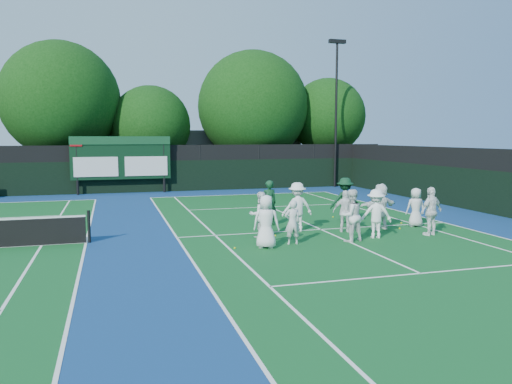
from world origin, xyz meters
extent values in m
plane|color=#19340E|center=(0.00, 0.00, 0.00)|extent=(120.00, 120.00, 0.00)
cube|color=navy|center=(-6.00, 1.00, 0.00)|extent=(34.00, 32.00, 0.01)
cube|color=#115421|center=(0.00, 1.00, 0.01)|extent=(10.97, 23.77, 0.00)
cube|color=white|center=(0.00, 12.88, 0.01)|extent=(10.97, 0.08, 0.00)
cube|color=white|center=(-5.49, 1.00, 0.01)|extent=(0.08, 23.77, 0.00)
cube|color=white|center=(5.49, 1.00, 0.01)|extent=(0.08, 23.77, 0.00)
cube|color=white|center=(-4.12, 1.00, 0.01)|extent=(0.08, 23.77, 0.00)
cube|color=white|center=(4.12, 1.00, 0.01)|extent=(0.08, 23.77, 0.00)
cube|color=white|center=(0.00, -5.40, 0.01)|extent=(8.23, 0.08, 0.00)
cube|color=white|center=(0.00, 7.40, 0.01)|extent=(8.23, 0.08, 0.00)
cube|color=white|center=(0.00, 1.00, 0.01)|extent=(0.08, 12.80, 0.00)
cube|color=white|center=(-8.52, 1.00, 0.01)|extent=(0.08, 23.77, 0.00)
cube|color=white|center=(-9.88, 1.00, 0.01)|extent=(0.08, 23.77, 0.00)
cube|color=black|center=(-6.00, 16.00, 1.00)|extent=(34.00, 0.08, 2.00)
cube|color=black|center=(-6.00, 16.00, 2.50)|extent=(34.00, 0.05, 1.00)
cylinder|color=black|center=(-9.60, 15.60, 1.75)|extent=(0.16, 0.16, 3.50)
cylinder|color=black|center=(-4.40, 15.60, 1.75)|extent=(0.16, 0.16, 3.50)
cube|color=black|center=(-7.00, 15.60, 2.20)|extent=(6.00, 0.15, 2.60)
cube|color=#124121|center=(-7.00, 15.50, 3.30)|extent=(6.00, 0.05, 0.50)
cube|color=silver|center=(-8.50, 15.50, 1.70)|extent=(2.60, 0.04, 1.20)
cube|color=silver|center=(-5.50, 15.50, 1.70)|extent=(2.60, 0.04, 1.20)
cube|color=#A40D14|center=(-9.60, 15.50, 3.20)|extent=(0.70, 0.04, 0.50)
cube|color=slate|center=(-2.00, 24.00, 2.00)|extent=(18.00, 6.00, 4.00)
cylinder|color=black|center=(7.50, 15.70, 5.00)|extent=(0.16, 0.16, 10.00)
cube|color=black|center=(7.50, 15.70, 10.00)|extent=(1.20, 0.30, 0.25)
cylinder|color=black|center=(-8.40, 1.00, 0.55)|extent=(0.10, 0.10, 1.10)
cylinder|color=#311A0D|center=(-10.70, 19.50, 1.52)|extent=(0.44, 0.44, 3.03)
sphere|color=black|center=(-10.70, 19.50, 5.94)|extent=(7.75, 7.75, 7.75)
sphere|color=black|center=(-10.10, 19.80, 5.16)|extent=(5.42, 5.42, 5.42)
cylinder|color=#311A0D|center=(-4.87, 19.50, 1.10)|extent=(0.44, 0.44, 2.20)
sphere|color=black|center=(-4.87, 19.50, 4.29)|extent=(5.57, 5.57, 5.57)
sphere|color=black|center=(-4.27, 19.80, 3.74)|extent=(3.90, 3.90, 3.90)
cylinder|color=#311A0D|center=(2.58, 19.50, 1.35)|extent=(0.44, 0.44, 2.71)
sphere|color=black|center=(2.58, 19.50, 5.75)|extent=(8.12, 8.12, 8.12)
sphere|color=black|center=(3.18, 19.80, 4.94)|extent=(5.68, 5.68, 5.68)
cylinder|color=#311A0D|center=(8.57, 19.50, 1.46)|extent=(0.44, 0.44, 2.92)
sphere|color=black|center=(8.57, 19.50, 5.10)|extent=(5.81, 5.81, 5.81)
sphere|color=black|center=(9.17, 19.80, 4.52)|extent=(4.07, 4.07, 4.07)
sphere|color=#B7CC18|center=(-3.95, -1.27, 0.03)|extent=(0.07, 0.07, 0.07)
sphere|color=#B7CC18|center=(1.66, 3.46, 0.03)|extent=(0.07, 0.07, 0.07)
sphere|color=#B7CC18|center=(2.94, 0.23, 0.03)|extent=(0.07, 0.07, 0.07)
sphere|color=#B7CC18|center=(-2.09, 0.27, 0.03)|extent=(0.07, 0.07, 0.07)
sphere|color=#B7CC18|center=(-1.01, 1.38, 0.03)|extent=(0.07, 0.07, 0.07)
sphere|color=#B7CC18|center=(3.67, 1.26, 0.03)|extent=(0.07, 0.07, 0.07)
imported|color=white|center=(-2.95, -1.41, 0.86)|extent=(0.99, 0.84, 1.71)
imported|color=silver|center=(-1.96, -1.14, 0.74)|extent=(0.55, 0.38, 1.47)
imported|color=white|center=(0.09, -1.25, 0.89)|extent=(0.98, 0.83, 1.78)
imported|color=white|center=(1.20, -0.97, 0.86)|extent=(1.24, 0.90, 1.72)
imported|color=white|center=(3.34, -1.12, 0.88)|extent=(1.11, 0.70, 1.76)
imported|color=white|center=(-2.65, 0.25, 0.81)|extent=(0.83, 0.66, 1.62)
imported|color=white|center=(-1.00, 0.95, 0.92)|extent=(1.22, 0.73, 1.85)
imported|color=white|center=(0.67, 0.29, 0.79)|extent=(1.00, 0.73, 1.57)
imported|color=white|center=(2.18, 0.39, 0.89)|extent=(1.72, 0.84, 1.78)
imported|color=silver|center=(3.83, 0.55, 0.77)|extent=(0.81, 0.58, 1.54)
imported|color=#103D21|center=(-1.64, 2.41, 0.91)|extent=(0.70, 0.49, 1.82)
imported|color=#0F371E|center=(1.53, 2.09, 0.94)|extent=(1.29, 0.85, 1.87)
camera|label=1|loc=(-7.64, -16.31, 3.55)|focal=35.00mm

